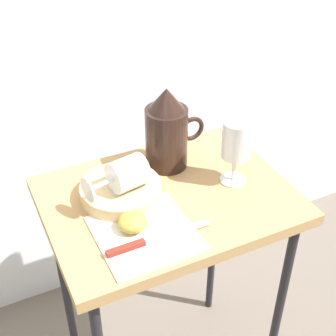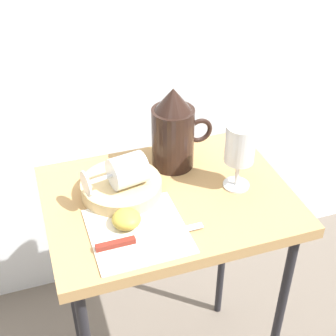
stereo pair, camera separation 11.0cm
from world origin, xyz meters
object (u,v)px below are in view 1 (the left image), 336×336
object	(u,v)px
pitcher	(167,135)
knife	(144,243)
table	(168,221)
apple_half_left	(133,222)
wine_glass_upright	(236,143)
wine_glass_tipped_near	(126,174)
basket_tray	(121,191)

from	to	relation	value
pitcher	knife	xyz separation A→B (m)	(-0.17, -0.25, -0.08)
table	apple_half_left	size ratio (longest dim) A/B	11.49
knife	pitcher	bearing A→B (deg)	55.33
wine_glass_upright	wine_glass_tipped_near	world-z (taller)	wine_glass_upright
wine_glass_tipped_near	knife	xyz separation A→B (m)	(-0.03, -0.16, -0.06)
wine_glass_upright	knife	distance (m)	0.32
basket_tray	wine_glass_upright	world-z (taller)	wine_glass_upright
table	apple_half_left	distance (m)	0.17
wine_glass_tipped_near	apple_half_left	size ratio (longest dim) A/B	2.41
table	apple_half_left	bearing A→B (deg)	-148.13
table	knife	bearing A→B (deg)	-132.38
table	wine_glass_tipped_near	distance (m)	0.18
pitcher	wine_glass_upright	world-z (taller)	pitcher
pitcher	wine_glass_tipped_near	xyz separation A→B (m)	(-0.15, -0.09, -0.01)
pitcher	table	bearing A→B (deg)	-114.27
table	basket_tray	bearing A→B (deg)	156.96
basket_tray	pitcher	bearing A→B (deg)	25.79
basket_tray	knife	world-z (taller)	basket_tray
wine_glass_upright	knife	xyz separation A→B (m)	(-0.29, -0.11, -0.10)
basket_tray	table	bearing A→B (deg)	-23.04
basket_tray	apple_half_left	distance (m)	0.12
basket_tray	apple_half_left	world-z (taller)	apple_half_left
basket_tray	knife	xyz separation A→B (m)	(-0.02, -0.17, -0.01)
pitcher	apple_half_left	size ratio (longest dim) A/B	3.36
pitcher	wine_glass_tipped_near	world-z (taller)	pitcher
pitcher	apple_half_left	distance (m)	0.27
basket_tray	pitcher	size ratio (longest dim) A/B	0.89
wine_glass_upright	basket_tray	bearing A→B (deg)	167.51
table	wine_glass_tipped_near	bearing A→B (deg)	162.59
apple_half_left	table	bearing A→B (deg)	31.87
basket_tray	wine_glass_upright	xyz separation A→B (m)	(0.27, -0.06, 0.09)
basket_tray	wine_glass_tipped_near	distance (m)	0.06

